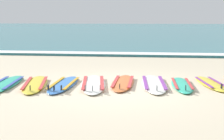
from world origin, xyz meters
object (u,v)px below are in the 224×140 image
Objects in this scene: surfboard_2 at (35,84)px; surfboard_8 at (210,83)px; surfboard_4 at (93,84)px; surfboard_7 at (182,85)px; surfboard_6 at (154,84)px; surfboard_5 at (123,83)px; surfboard_3 at (64,84)px; surfboard_1 at (6,84)px.

surfboard_2 is 1.17× the size of surfboard_8.
surfboard_8 is at bearing 7.53° from surfboard_4.
surfboard_7 is (3.62, 0.34, 0.00)m from surfboard_2.
surfboard_6 is 1.24× the size of surfboard_7.
surfboard_5 is at bearing 17.59° from surfboard_4.
surfboard_8 is (0.73, 0.25, 0.00)m from surfboard_7.
surfboard_3 is at bearing -168.31° from surfboard_4.
surfboard_7 is (2.90, 0.28, -0.00)m from surfboard_3.
surfboard_4 and surfboard_8 have the same top height.
surfboard_2 is 1.06× the size of surfboard_3.
surfboard_1 is 0.74m from surfboard_2.
surfboard_5 is (0.72, 0.23, -0.00)m from surfboard_4.
surfboard_3 and surfboard_7 have the same top height.
surfboard_3 is (0.71, 0.05, 0.00)m from surfboard_2.
surfboard_6 is at bearing 7.02° from surfboard_1.
surfboard_6 is 1.22× the size of surfboard_8.
surfboard_5 is (2.15, 0.43, 0.00)m from surfboard_2.
surfboard_5 is (2.90, 0.48, 0.00)m from surfboard_1.
surfboard_4 is (0.71, 0.15, -0.00)m from surfboard_3.
surfboard_3 is at bearing 4.35° from surfboard_2.
surfboard_5 is 1.12× the size of surfboard_7.
surfboard_8 is at bearing 19.01° from surfboard_7.
surfboard_8 is at bearing 8.36° from surfboard_3.
surfboard_6 is (3.68, 0.45, -0.00)m from surfboard_1.
surfboard_3 is at bearing -174.43° from surfboard_7.
surfboard_1 is 3.70m from surfboard_6.
surfboard_7 is at bearing 3.53° from surfboard_4.
surfboard_2 and surfboard_8 have the same top height.
surfboard_1 is 4.38m from surfboard_7.
surfboard_2 is at bearing -175.65° from surfboard_3.
surfboard_1 and surfboard_6 have the same top height.
surfboard_4 and surfboard_5 have the same top height.
surfboard_3 is 1.00× the size of surfboard_5.
surfboard_5 is 1.10× the size of surfboard_8.
surfboard_4 is at bearing 11.69° from surfboard_3.
surfboard_1 is at bearing -172.83° from surfboard_8.
surfboard_3 is (1.46, 0.11, 0.00)m from surfboard_1.
surfboard_8 is at bearing 7.17° from surfboard_1.
surfboard_1 is 1.17× the size of surfboard_8.
surfboard_3 is at bearing -165.30° from surfboard_5.
surfboard_7 is (0.68, -0.06, 0.00)m from surfboard_6.
surfboard_7 is 0.98× the size of surfboard_8.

